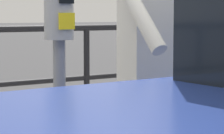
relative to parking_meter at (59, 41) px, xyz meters
name	(u,v)px	position (x,y,z in m)	size (l,w,h in m)	color
parking_meter	(59,41)	(0.00, 0.00, 0.00)	(0.16, 0.17, 1.56)	slate
pedestrian_at_meter	(156,60)	(0.69, 0.00, -0.14)	(0.63, 0.54, 1.71)	brown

